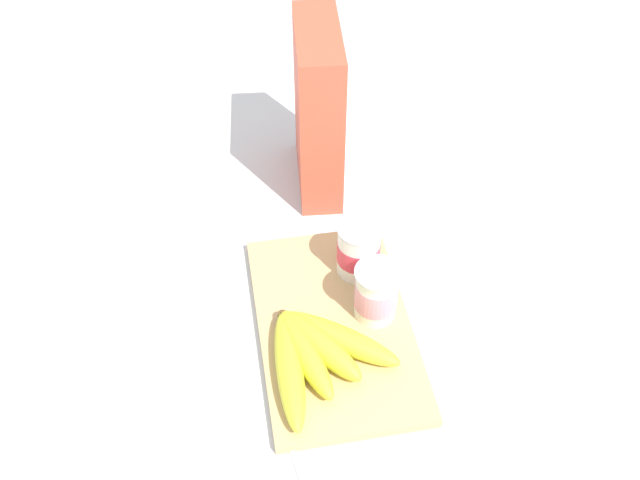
# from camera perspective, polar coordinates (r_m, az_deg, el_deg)

# --- Properties ---
(ground_plane) EXTENTS (2.40, 2.40, 0.00)m
(ground_plane) POSITION_cam_1_polar(r_m,az_deg,el_deg) (0.98, 1.18, -7.55)
(ground_plane) COLOR silver
(cutting_board) EXTENTS (0.35, 0.22, 0.02)m
(cutting_board) POSITION_cam_1_polar(r_m,az_deg,el_deg) (0.97, 1.19, -7.26)
(cutting_board) COLOR tan
(cutting_board) RESTS_ON ground_plane
(cereal_box) EXTENTS (0.20, 0.09, 0.29)m
(cereal_box) POSITION_cam_1_polar(r_m,az_deg,el_deg) (1.12, -0.15, 10.89)
(cereal_box) COLOR #D85138
(cereal_box) RESTS_ON ground_plane
(yogurt_cup_front) EXTENTS (0.06, 0.06, 0.09)m
(yogurt_cup_front) POSITION_cam_1_polar(r_m,az_deg,el_deg) (1.00, 3.28, -0.84)
(yogurt_cup_front) COLOR white
(yogurt_cup_front) RESTS_ON cutting_board
(yogurt_cup_back) EXTENTS (0.07, 0.07, 0.09)m
(yogurt_cup_back) POSITION_cam_1_polar(r_m,az_deg,el_deg) (0.95, 4.80, -4.47)
(yogurt_cup_back) COLOR white
(yogurt_cup_back) RESTS_ON cutting_board
(banana_bunch) EXTENTS (0.20, 0.18, 0.04)m
(banana_bunch) POSITION_cam_1_polar(r_m,az_deg,el_deg) (0.92, -0.55, -9.43)
(banana_bunch) COLOR yellow
(banana_bunch) RESTS_ON cutting_board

